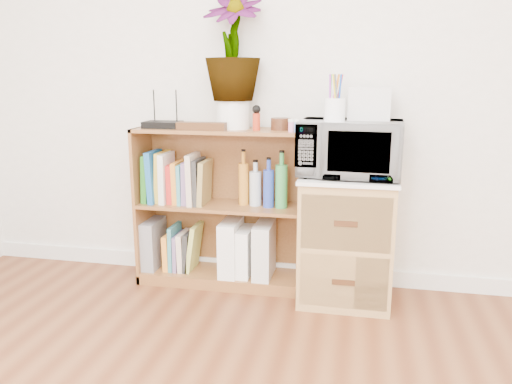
# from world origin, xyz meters

# --- Properties ---
(skirting_board) EXTENTS (4.00, 0.02, 0.10)m
(skirting_board) POSITION_xyz_m (0.00, 2.24, 0.05)
(skirting_board) COLOR white
(skirting_board) RESTS_ON ground
(bookshelf) EXTENTS (1.00, 0.30, 0.95)m
(bookshelf) POSITION_xyz_m (-0.35, 2.10, 0.47)
(bookshelf) COLOR brown
(bookshelf) RESTS_ON ground
(wicker_unit) EXTENTS (0.50, 0.45, 0.70)m
(wicker_unit) POSITION_xyz_m (0.40, 2.02, 0.35)
(wicker_unit) COLOR #9E7542
(wicker_unit) RESTS_ON ground
(microwave) EXTENTS (0.56, 0.39, 0.30)m
(microwave) POSITION_xyz_m (0.40, 2.02, 0.87)
(microwave) COLOR silver
(microwave) RESTS_ON wicker_unit
(pen_cup) EXTENTS (0.11, 0.11, 0.12)m
(pen_cup) POSITION_xyz_m (0.32, 1.94, 1.08)
(pen_cup) COLOR white
(pen_cup) RESTS_ON microwave
(small_appliance) EXTENTS (0.22, 0.18, 0.17)m
(small_appliance) POSITION_xyz_m (0.49, 2.08, 1.10)
(small_appliance) COLOR silver
(small_appliance) RESTS_ON microwave
(router) EXTENTS (0.21, 0.14, 0.04)m
(router) POSITION_xyz_m (-0.69, 2.08, 0.97)
(router) COLOR black
(router) RESTS_ON bookshelf
(white_bowl) EXTENTS (0.13, 0.13, 0.03)m
(white_bowl) POSITION_xyz_m (-0.50, 2.07, 0.97)
(white_bowl) COLOR white
(white_bowl) RESTS_ON bookshelf
(plant_pot) EXTENTS (0.19, 0.19, 0.16)m
(plant_pot) POSITION_xyz_m (-0.27, 2.12, 1.03)
(plant_pot) COLOR white
(plant_pot) RESTS_ON bookshelf
(potted_plant) EXTENTS (0.33, 0.33, 0.59)m
(potted_plant) POSITION_xyz_m (-0.27, 2.12, 1.40)
(potted_plant) COLOR #2D6B2A
(potted_plant) RESTS_ON plant_pot
(trinket_box) EXTENTS (0.28, 0.07, 0.05)m
(trinket_box) POSITION_xyz_m (-0.42, 2.00, 0.97)
(trinket_box) COLOR #351A0E
(trinket_box) RESTS_ON bookshelf
(kokeshi_doll) EXTENTS (0.04, 0.04, 0.09)m
(kokeshi_doll) POSITION_xyz_m (-0.12, 2.06, 1.00)
(kokeshi_doll) COLOR #B42F16
(kokeshi_doll) RESTS_ON bookshelf
(wooden_bowl) EXTENTS (0.11, 0.11, 0.07)m
(wooden_bowl) POSITION_xyz_m (0.01, 2.11, 0.98)
(wooden_bowl) COLOR #341A0E
(wooden_bowl) RESTS_ON bookshelf
(paint_jars) EXTENTS (0.12, 0.04, 0.06)m
(paint_jars) POSITION_xyz_m (0.11, 2.01, 0.98)
(paint_jars) COLOR #D37594
(paint_jars) RESTS_ON bookshelf
(file_box) EXTENTS (0.09, 0.24, 0.30)m
(file_box) POSITION_xyz_m (-0.79, 2.10, 0.22)
(file_box) COLOR gray
(file_box) RESTS_ON bookshelf
(magazine_holder_left) EXTENTS (0.10, 0.27, 0.33)m
(magazine_holder_left) POSITION_xyz_m (-0.28, 2.09, 0.24)
(magazine_holder_left) COLOR white
(magazine_holder_left) RESTS_ON bookshelf
(magazine_holder_mid) EXTENTS (0.09, 0.23, 0.29)m
(magazine_holder_mid) POSITION_xyz_m (-0.20, 2.09, 0.21)
(magazine_holder_mid) COLOR white
(magazine_holder_mid) RESTS_ON bookshelf
(magazine_holder_right) EXTENTS (0.10, 0.26, 0.33)m
(magazine_holder_right) POSITION_xyz_m (-0.08, 2.09, 0.23)
(magazine_holder_right) COLOR silver
(magazine_holder_right) RESTS_ON bookshelf
(cookbooks) EXTENTS (0.40, 0.20, 0.31)m
(cookbooks) POSITION_xyz_m (-0.62, 2.10, 0.64)
(cookbooks) COLOR #257920
(cookbooks) RESTS_ON bookshelf
(liquor_bottles) EXTENTS (0.30, 0.07, 0.32)m
(liquor_bottles) POSITION_xyz_m (-0.09, 2.10, 0.65)
(liquor_bottles) COLOR #C57C24
(liquor_bottles) RESTS_ON bookshelf
(lower_books) EXTENTS (0.22, 0.19, 0.29)m
(lower_books) POSITION_xyz_m (-0.60, 2.10, 0.20)
(lower_books) COLOR orange
(lower_books) RESTS_ON bookshelf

